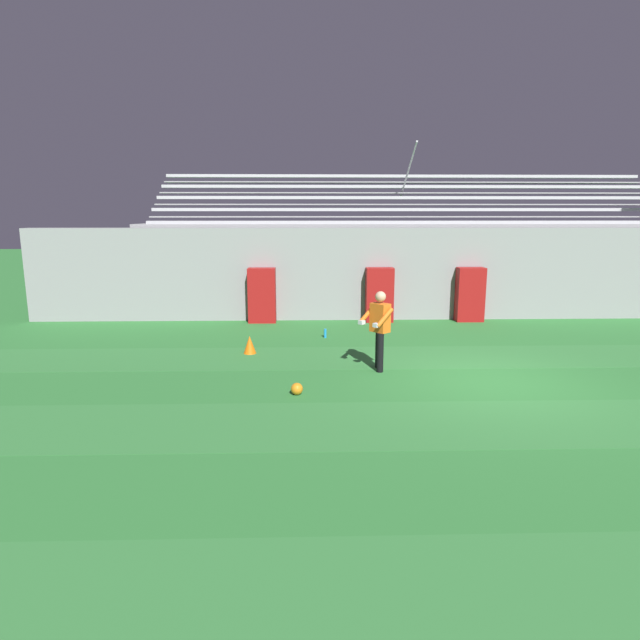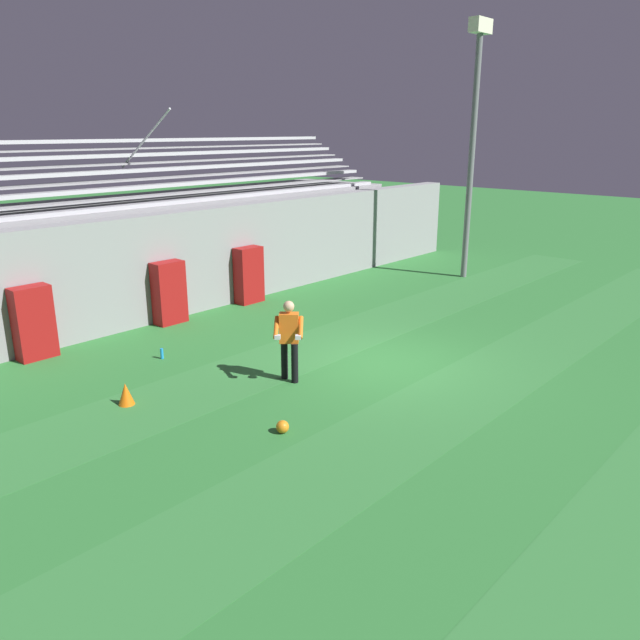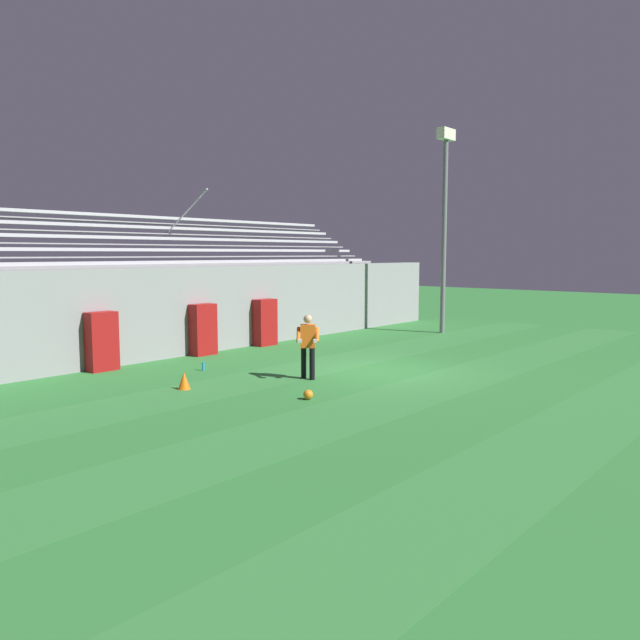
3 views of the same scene
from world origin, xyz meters
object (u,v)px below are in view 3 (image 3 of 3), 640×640
(padding_pillar_gate_right, at_px, (265,322))
(goalkeeper, at_px, (308,342))
(padding_pillar_far_left, at_px, (102,341))
(water_bottle, at_px, (203,366))
(floodlight_pole, at_px, (445,206))
(traffic_cone, at_px, (184,381))
(padding_pillar_gate_left, at_px, (203,330))
(soccer_ball, at_px, (308,395))

(padding_pillar_gate_right, bearing_deg, goalkeeper, -124.17)
(padding_pillar_far_left, distance_m, water_bottle, 2.87)
(padding_pillar_far_left, distance_m, floodlight_pole, 14.46)
(traffic_cone, bearing_deg, padding_pillar_gate_right, 30.20)
(padding_pillar_gate_right, distance_m, water_bottle, 4.99)
(padding_pillar_gate_left, bearing_deg, padding_pillar_far_left, 180.00)
(water_bottle, bearing_deg, goalkeeper, -71.35)
(goalkeeper, height_order, water_bottle, goalkeeper)
(padding_pillar_gate_right, bearing_deg, water_bottle, -154.73)
(padding_pillar_gate_right, xyz_separation_m, soccer_ball, (-5.15, -6.61, -0.71))
(soccer_ball, xyz_separation_m, traffic_cone, (-1.15, 2.94, 0.10))
(padding_pillar_gate_left, xyz_separation_m, soccer_ball, (-2.40, -6.61, -0.71))
(padding_pillar_gate_left, bearing_deg, floodlight_pole, -16.72)
(soccer_ball, relative_size, traffic_cone, 0.52)
(padding_pillar_gate_right, bearing_deg, floodlight_pole, -22.56)
(soccer_ball, bearing_deg, padding_pillar_gate_right, 52.05)
(traffic_cone, bearing_deg, padding_pillar_far_left, 89.78)
(padding_pillar_far_left, bearing_deg, water_bottle, -49.26)
(floodlight_pole, relative_size, traffic_cone, 19.41)
(soccer_ball, bearing_deg, traffic_cone, 111.30)
(padding_pillar_gate_right, bearing_deg, padding_pillar_far_left, 180.00)
(floodlight_pole, bearing_deg, padding_pillar_gate_right, 157.44)
(floodlight_pole, bearing_deg, padding_pillar_gate_left, 163.28)
(soccer_ball, bearing_deg, padding_pillar_far_left, 99.73)
(padding_pillar_far_left, relative_size, traffic_cone, 3.89)
(padding_pillar_gate_right, relative_size, padding_pillar_far_left, 1.00)
(water_bottle, bearing_deg, traffic_cone, -139.63)
(floodlight_pole, bearing_deg, goalkeeper, -168.77)
(padding_pillar_gate_right, height_order, soccer_ball, padding_pillar_gate_right)
(floodlight_pole, xyz_separation_m, traffic_cone, (-13.49, -0.68, -4.94))
(traffic_cone, relative_size, water_bottle, 1.75)
(soccer_ball, bearing_deg, padding_pillar_gate_left, 70.04)
(padding_pillar_gate_right, distance_m, floodlight_pole, 8.90)
(padding_pillar_gate_left, distance_m, floodlight_pole, 11.24)
(padding_pillar_gate_right, relative_size, water_bottle, 6.81)
(padding_pillar_far_left, relative_size, goalkeeper, 0.98)
(floodlight_pole, height_order, water_bottle, floodlight_pole)
(soccer_ball, distance_m, traffic_cone, 3.16)
(padding_pillar_gate_left, relative_size, floodlight_pole, 0.20)
(soccer_ball, relative_size, water_bottle, 0.92)
(padding_pillar_far_left, xyz_separation_m, goalkeeper, (2.83, -5.10, 0.14))
(padding_pillar_gate_left, bearing_deg, soccer_ball, -109.96)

